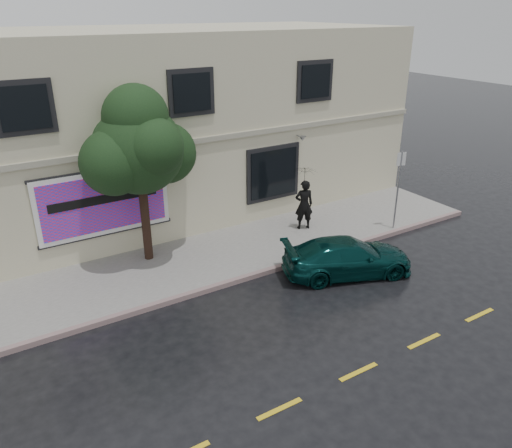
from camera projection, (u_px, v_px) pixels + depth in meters
ground at (274, 302)px, 14.22m from camera, size 90.00×90.00×0.00m
sidewalk at (221, 255)px, 16.72m from camera, size 20.00×3.50×0.15m
curb at (248, 277)px, 15.36m from camera, size 20.00×0.18×0.16m
road_marking at (358, 372)px, 11.49m from camera, size 19.00×0.12×0.01m
building at (151, 122)px, 19.83m from camera, size 20.00×8.12×7.00m
billboard at (104, 203)px, 15.69m from camera, size 4.30×0.16×2.20m
car at (348, 257)px, 15.49m from camera, size 4.40×3.05×1.18m
pedestrian at (304, 205)px, 18.22m from camera, size 0.79×0.65×1.87m
umbrella at (305, 171)px, 17.71m from camera, size 1.09×1.09×0.68m
street_tree at (139, 150)px, 14.94m from camera, size 2.71×2.71×5.00m
sign_pole at (398, 184)px, 17.89m from camera, size 0.36×0.09×2.94m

